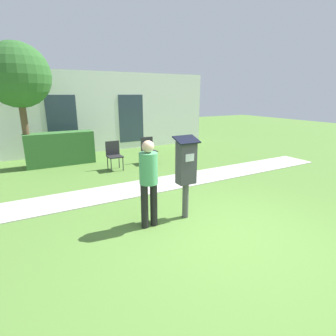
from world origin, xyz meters
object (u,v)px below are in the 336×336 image
person_standing (149,178)px  outdoor_chair_middle (148,148)px  parking_meter (186,167)px  outdoor_chair_left (114,153)px

person_standing → outdoor_chair_middle: 4.59m
parking_meter → outdoor_chair_middle: 4.34m
parking_meter → outdoor_chair_left: bearing=92.2°
outdoor_chair_left → outdoor_chair_middle: 1.31m
parking_meter → outdoor_chair_left: parking_meter is taller
parking_meter → person_standing: bearing=179.8°
parking_meter → outdoor_chair_middle: (1.14, 4.16, -0.49)m
person_standing → outdoor_chair_middle: size_ratio=1.76×
outdoor_chair_left → parking_meter: bearing=-89.1°
person_standing → outdoor_chair_left: bearing=52.3°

